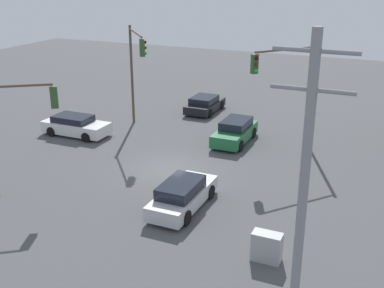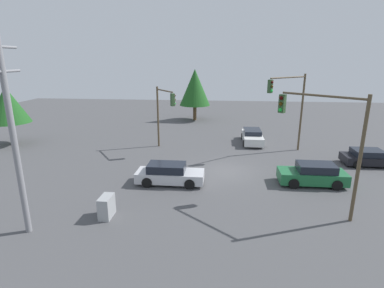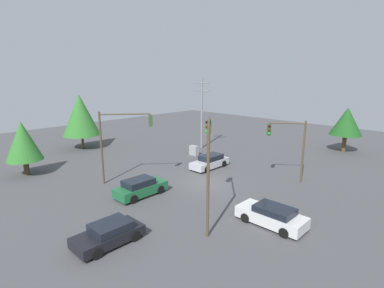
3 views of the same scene
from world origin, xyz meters
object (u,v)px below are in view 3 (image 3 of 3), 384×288
object	(u,v)px
sedan_dark	(109,234)
electrical_cabinet	(194,150)
traffic_signal_main	(208,154)
traffic_signal_cross	(121,134)
traffic_signal_aux	(289,140)
sedan_green	(140,187)
sedan_silver	(210,162)
sedan_white	(272,216)

from	to	relation	value
sedan_dark	electrical_cabinet	distance (m)	20.32
traffic_signal_main	traffic_signal_cross	distance (m)	10.57
traffic_signal_aux	traffic_signal_cross	bearing A→B (deg)	8.98
traffic_signal_cross	sedan_green	bearing A→B (deg)	-62.39
sedan_green	electrical_cabinet	size ratio (longest dim) A/B	3.73
sedan_dark	traffic_signal_main	bearing A→B (deg)	-113.36
sedan_dark	sedan_silver	xyz separation A→B (m)	(-5.20, 15.16, 0.06)
sedan_dark	sedan_green	bearing A→B (deg)	-51.49
sedan_green	electrical_cabinet	world-z (taller)	sedan_green
sedan_dark	sedan_green	size ratio (longest dim) A/B	0.92
traffic_signal_main	sedan_green	bearing A→B (deg)	52.50
sedan_green	traffic_signal_main	size ratio (longest dim) A/B	0.63
sedan_white	electrical_cabinet	distance (m)	18.17
sedan_green	traffic_signal_cross	xyz separation A→B (m)	(-3.60, 0.74, 3.82)
sedan_silver	traffic_signal_cross	world-z (taller)	traffic_signal_cross
traffic_signal_aux	electrical_cabinet	size ratio (longest dim) A/B	4.89
sedan_silver	traffic_signal_cross	bearing A→B (deg)	72.40
electrical_cabinet	sedan_white	bearing A→B (deg)	-30.11
sedan_white	sedan_green	bearing A→B (deg)	106.63
sedan_silver	traffic_signal_cross	size ratio (longest dim) A/B	0.69
sedan_silver	electrical_cabinet	size ratio (longest dim) A/B	3.88
sedan_green	sedan_white	world-z (taller)	sedan_green
sedan_dark	sedan_silver	bearing A→B (deg)	-71.05
traffic_signal_cross	traffic_signal_aux	xyz separation A→B (m)	(10.59, 10.63, -0.63)
traffic_signal_aux	sedan_dark	bearing A→B (deg)	45.23
traffic_signal_aux	sedan_silver	bearing A→B (deg)	-23.36
sedan_green	sedan_white	size ratio (longest dim) A/B	0.96
sedan_white	traffic_signal_cross	distance (m)	14.50
traffic_signal_cross	electrical_cabinet	xyz separation A→B (m)	(-1.94, 11.42, -3.94)
sedan_silver	sedan_white	world-z (taller)	sedan_silver
sedan_dark	traffic_signal_cross	world-z (taller)	traffic_signal_cross
sedan_white	traffic_signal_aux	world-z (taller)	traffic_signal_aux
traffic_signal_main	traffic_signal_aux	distance (m)	11.06
sedan_white	electrical_cabinet	world-z (taller)	sedan_white
sedan_white	traffic_signal_main	xyz separation A→B (m)	(-3.22, -2.71, 4.10)
sedan_green	electrical_cabinet	xyz separation A→B (m)	(-5.54, 12.16, -0.12)
sedan_green	traffic_signal_main	world-z (taller)	traffic_signal_main
sedan_white	electrical_cabinet	size ratio (longest dim) A/B	3.86
traffic_signal_cross	sedan_white	bearing A→B (deg)	-41.33
traffic_signal_main	electrical_cabinet	world-z (taller)	traffic_signal_main
sedan_dark	traffic_signal_aux	bearing A→B (deg)	-98.64
sedan_dark	sedan_green	world-z (taller)	sedan_green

